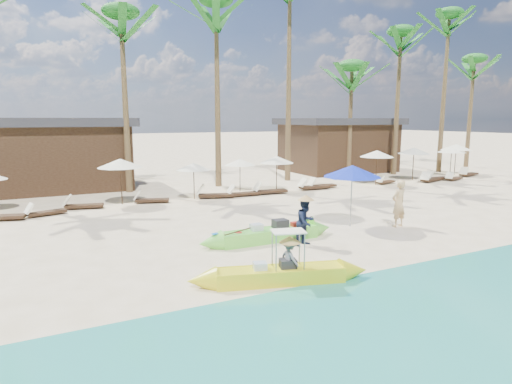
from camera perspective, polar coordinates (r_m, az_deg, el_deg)
name	(u,v)px	position (r m, az deg, el deg)	size (l,w,h in m)	color
ground	(312,250)	(14.24, 7.41, -7.67)	(240.00, 240.00, 0.00)	beige
wet_sand_strip	(435,310)	(10.70, 22.76, -14.35)	(240.00, 4.50, 0.01)	tan
green_canoe	(269,234)	(15.05, 1.72, -5.66)	(5.73, 0.80, 0.73)	#65D340
yellow_canoe	(280,274)	(11.37, 3.20, -10.92)	(5.26, 1.81, 1.39)	yellow
tourist	(399,203)	(17.80, 18.48, -1.44)	(0.69, 0.45, 1.89)	tan
vendor_green	(306,222)	(14.52, 6.62, -3.98)	(0.79, 0.61, 1.62)	#121A31
vendor_yellow	(290,258)	(11.31, 4.50, -8.76)	(0.61, 0.35, 0.95)	gray
blue_umbrella	(352,171)	(17.14, 12.71, 2.73)	(2.28, 2.28, 2.46)	#99999E
resort_parasol_4	(120,163)	(22.23, -17.66, 3.68)	(2.23, 2.23, 2.30)	#3C2818
lounger_4_left	(44,212)	(21.10, -26.46, -2.37)	(1.75, 0.95, 0.57)	#3C2818
lounger_4_right	(81,205)	(21.99, -22.27, -1.58)	(1.88, 0.92, 0.61)	#3C2818
resort_parasol_5	(194,167)	(22.90, -8.32, 3.38)	(1.88, 1.88, 1.94)	#3C2818
lounger_5_left	(150,199)	(22.46, -14.00, -0.93)	(1.84, 1.03, 0.60)	#3C2818
resort_parasol_6	(240,162)	(25.17, -2.16, 4.01)	(1.87, 1.87, 1.93)	#3C2818
lounger_6_left	(213,194)	(23.22, -5.74, -0.28)	(2.08, 1.22, 0.68)	#3C2818
lounger_6_right	(242,193)	(23.66, -1.93, -0.10)	(1.85, 0.67, 0.62)	#3C2818
resort_parasol_7	(277,160)	(25.15, 2.77, 4.33)	(2.03, 2.03, 2.09)	#3C2818
lounger_7_left	(269,190)	(24.38, 1.68, 0.23)	(2.02, 0.80, 0.67)	#3C2818
lounger_7_right	(312,186)	(26.11, 7.52, 0.78)	(2.00, 0.75, 0.67)	#3C2818
resort_parasol_8	(377,154)	(28.65, 15.83, 4.93)	(2.19, 2.19, 2.25)	#3C2818
lounger_8_left	(321,185)	(26.74, 8.60, 0.94)	(1.87, 0.68, 0.62)	#3C2818
resort_parasol_9	(414,151)	(31.85, 20.32, 5.20)	(2.22, 2.22, 2.29)	#3C2818
lounger_9_left	(385,181)	(29.41, 16.79, 1.37)	(1.70, 0.88, 0.55)	#3C2818
lounger_9_right	(430,179)	(31.39, 22.18, 1.64)	(2.04, 1.14, 0.66)	#3C2818
resort_parasol_10	(452,150)	(35.68, 24.64, 5.15)	(2.09, 2.09, 2.16)	#3C2818
lounger_10_left	(436,177)	(32.36, 22.83, 1.80)	(1.87, 0.64, 0.63)	#3C2818
lounger_10_right	(453,178)	(32.83, 24.82, 1.72)	(1.70, 0.85, 0.55)	#3C2818
resort_parasol_11	(456,147)	(36.32, 25.15, 5.45)	(2.28, 2.28, 2.35)	#3C2818
lounger_11_left	(468,174)	(35.67, 26.42, 2.22)	(1.98, 0.95, 0.65)	#3C2818
palm_3	(122,40)	(26.29, -17.43, 18.79)	(2.08, 2.08, 10.52)	brown
palm_4	(216,31)	(27.61, -5.31, 20.56)	(2.08, 2.08, 11.70)	brown
palm_5	(290,18)	(30.47, 4.49, 22.16)	(2.08, 2.08, 13.60)	brown
palm_6	(352,80)	(33.02, 12.63, 14.37)	(2.08, 2.08, 8.51)	brown
palm_7	(400,54)	(35.05, 18.65, 17.02)	(2.08, 2.08, 11.08)	brown
palm_8	(448,42)	(38.23, 24.20, 17.83)	(2.08, 2.08, 12.70)	brown
palm_9	(473,74)	(42.85, 27.00, 13.80)	(2.08, 2.08, 9.82)	brown
pavilion_west	(39,153)	(28.89, -26.93, 4.60)	(10.80, 6.60, 4.30)	#3C2818
pavilion_east	(338,144)	(36.03, 10.84, 6.29)	(8.80, 6.60, 4.30)	#3C2818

